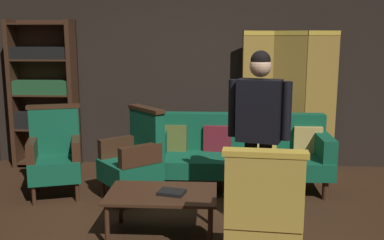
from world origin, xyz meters
name	(u,v)px	position (x,y,z in m)	size (l,w,h in m)	color
ground_plane	(187,236)	(0.00, 0.00, 0.00)	(10.00, 10.00, 0.00)	#331E11
back_wall	(199,67)	(0.00, 2.45, 1.40)	(7.20, 0.10, 2.80)	black
folding_screen	(289,99)	(1.23, 2.22, 0.99)	(1.29, 0.24, 1.90)	olive
bookshelf	(44,93)	(-2.15, 2.19, 1.05)	(0.90, 0.32, 2.05)	#382114
velvet_couch	(240,150)	(0.55, 1.46, 0.46)	(2.12, 0.78, 0.88)	#382114
coffee_table	(162,197)	(-0.23, 0.01, 0.37)	(1.00, 0.64, 0.42)	#382114
armchair_gilt_accent	(263,215)	(0.62, -0.63, 0.49)	(0.63, 0.62, 1.04)	gold
armchair_wing_left	(55,154)	(-1.60, 1.03, 0.49)	(0.73, 0.72, 1.04)	#382114
armchair_wing_right	(135,157)	(-0.66, 0.96, 0.49)	(0.81, 0.81, 1.04)	#382114
standing_figure	(259,124)	(0.66, 0.25, 1.03)	(0.57, 0.32, 1.70)	black
book_black_cloth	(172,192)	(-0.14, -0.02, 0.44)	(0.23, 0.17, 0.03)	black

